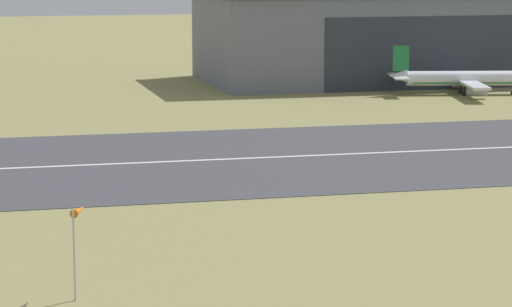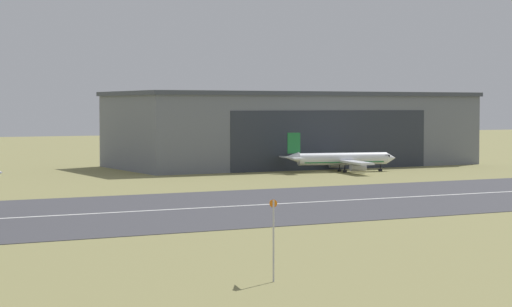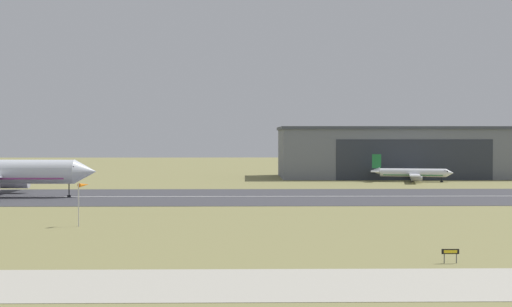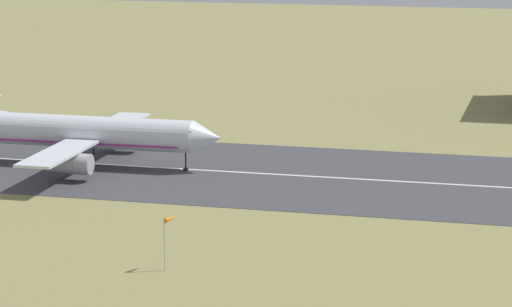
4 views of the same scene
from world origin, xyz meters
name	(u,v)px [view 4 (image 4 of 4)]	position (x,y,z in m)	size (l,w,h in m)	color
runway_strip	(468,185)	(0.00, 121.71, 0.03)	(503.99, 44.32, 0.06)	#3D3D42
runway_centreline	(468,185)	(0.00, 121.71, 0.07)	(453.59, 0.70, 0.01)	silver
airplane_landing	(82,133)	(-61.67, 120.48, 5.38)	(47.27, 45.78, 17.00)	silver
windsock_pole	(171,222)	(-30.07, 70.81, 5.60)	(1.46, 2.50, 6.26)	#B7B7BC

